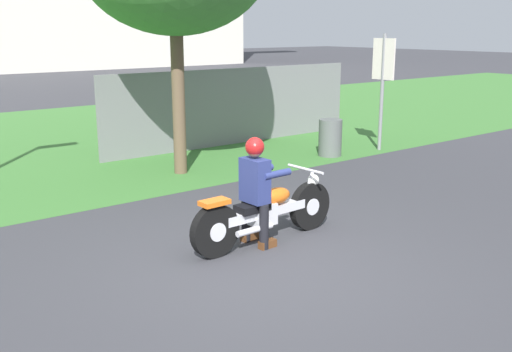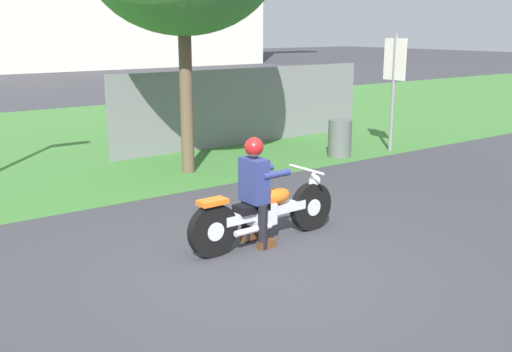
# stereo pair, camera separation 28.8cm
# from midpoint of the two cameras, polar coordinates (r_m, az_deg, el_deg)

# --- Properties ---
(ground) EXTENTS (120.00, 120.00, 0.00)m
(ground) POSITION_cam_midpoint_polar(r_m,az_deg,el_deg) (6.95, 2.55, -8.97)
(ground) COLOR #38383D
(grass_verge) EXTENTS (60.00, 12.00, 0.01)m
(grass_verge) POSITION_cam_midpoint_polar(r_m,az_deg,el_deg) (15.29, -20.10, 3.01)
(grass_verge) COLOR #3D7533
(grass_verge) RESTS_ON ground
(motorcycle_lead) EXTENTS (2.29, 0.66, 0.89)m
(motorcycle_lead) POSITION_cam_midpoint_polar(r_m,az_deg,el_deg) (7.66, 2.01, -3.56)
(motorcycle_lead) COLOR black
(motorcycle_lead) RESTS_ON ground
(rider_lead) EXTENTS (0.56, 0.48, 1.41)m
(rider_lead) POSITION_cam_midpoint_polar(r_m,az_deg,el_deg) (7.44, 1.02, -0.68)
(rider_lead) COLOR black
(rider_lead) RESTS_ON ground
(trash_can) EXTENTS (0.50, 0.50, 0.80)m
(trash_can) POSITION_cam_midpoint_polar(r_m,az_deg,el_deg) (12.94, 8.72, 3.62)
(trash_can) COLOR #595E5B
(trash_can) RESTS_ON ground
(sign_banner) EXTENTS (0.08, 0.60, 2.60)m
(sign_banner) POSITION_cam_midpoint_polar(r_m,az_deg,el_deg) (13.58, 13.78, 9.50)
(sign_banner) COLOR gray
(sign_banner) RESTS_ON ground
(fence_segment) EXTENTS (7.00, 0.06, 1.80)m
(fence_segment) POSITION_cam_midpoint_polar(r_m,az_deg,el_deg) (14.21, -0.31, 6.75)
(fence_segment) COLOR slate
(fence_segment) RESTS_ON ground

